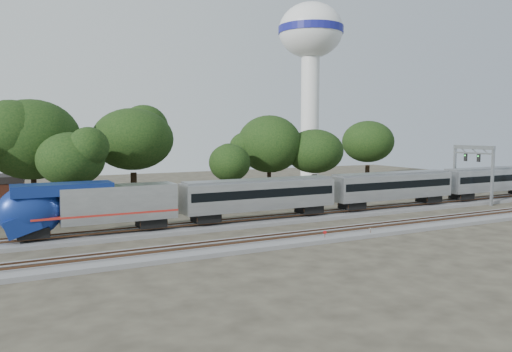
% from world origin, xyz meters
% --- Properties ---
extents(ground, '(160.00, 160.00, 0.00)m').
position_xyz_m(ground, '(0.00, 0.00, 0.00)').
color(ground, '#383328').
rests_on(ground, ground).
extents(track_far, '(160.00, 5.00, 0.73)m').
position_xyz_m(track_far, '(0.00, 6.00, 0.21)').
color(track_far, slate).
rests_on(track_far, ground).
extents(track_near, '(160.00, 5.00, 0.73)m').
position_xyz_m(track_near, '(0.00, -4.00, 0.21)').
color(track_near, slate).
rests_on(track_near, ground).
extents(train, '(97.39, 3.37, 4.96)m').
position_xyz_m(train, '(19.85, 6.00, 3.40)').
color(train, silver).
rests_on(train, ground).
extents(switch_stand_red, '(0.33, 0.13, 1.05)m').
position_xyz_m(switch_stand_red, '(0.53, -5.51, 0.67)').
color(switch_stand_red, '#512D19').
rests_on(switch_stand_red, ground).
extents(switch_stand_white, '(0.28, 0.11, 0.91)m').
position_xyz_m(switch_stand_white, '(5.85, -5.93, 0.58)').
color(switch_stand_white, '#512D19').
rests_on(switch_stand_white, ground).
extents(switch_lever, '(0.57, 0.44, 0.30)m').
position_xyz_m(switch_lever, '(6.47, -5.83, 0.15)').
color(switch_lever, '#512D19').
rests_on(switch_lever, ground).
extents(water_tower, '(13.36, 13.36, 36.99)m').
position_xyz_m(water_tower, '(30.74, 42.85, 27.40)').
color(water_tower, silver).
rests_on(water_tower, ground).
extents(signal_gantry, '(0.60, 7.07, 8.60)m').
position_xyz_m(signal_gantry, '(35.37, 6.00, 6.26)').
color(signal_gantry, gray).
rests_on(signal_gantry, ground).
extents(tree_1, '(9.85, 9.85, 13.88)m').
position_xyz_m(tree_1, '(-23.69, 21.18, 9.67)').
color(tree_1, black).
rests_on(tree_1, ground).
extents(tree_2, '(7.63, 7.63, 10.76)m').
position_xyz_m(tree_2, '(-20.10, 14.91, 7.49)').
color(tree_2, black).
rests_on(tree_2, ground).
extents(tree_3, '(9.80, 9.80, 13.81)m').
position_xyz_m(tree_3, '(-11.44, 21.53, 9.63)').
color(tree_3, black).
rests_on(tree_3, ground).
extents(tree_4, '(6.48, 6.48, 9.13)m').
position_xyz_m(tree_4, '(0.95, 17.81, 6.34)').
color(tree_4, black).
rests_on(tree_4, ground).
extents(tree_5, '(8.91, 8.91, 12.56)m').
position_xyz_m(tree_5, '(9.21, 21.46, 8.75)').
color(tree_5, black).
rests_on(tree_5, ground).
extents(tree_6, '(7.79, 7.79, 10.98)m').
position_xyz_m(tree_6, '(15.30, 18.22, 7.64)').
color(tree_6, black).
rests_on(tree_6, ground).
extents(tree_7, '(9.04, 9.04, 12.75)m').
position_xyz_m(tree_7, '(29.95, 23.41, 8.88)').
color(tree_7, black).
rests_on(tree_7, ground).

